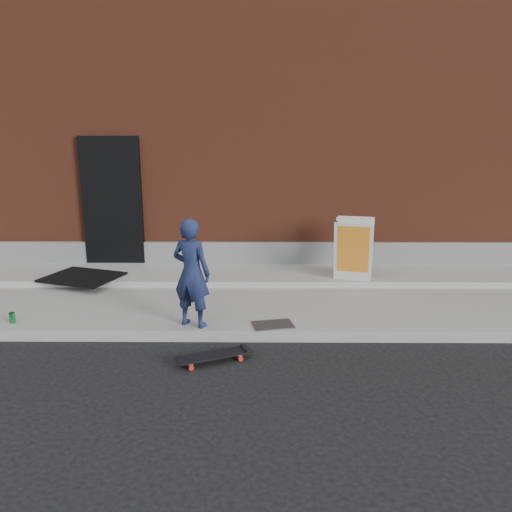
{
  "coord_description": "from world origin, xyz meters",
  "views": [
    {
      "loc": [
        0.02,
        -5.85,
        2.57
      ],
      "look_at": [
        -0.03,
        0.8,
        0.93
      ],
      "focal_mm": 35.0,
      "sensor_mm": 36.0,
      "label": 1
    }
  ],
  "objects_px": {
    "skateboard": "(214,356)",
    "pizza_sign": "(354,249)",
    "child": "(191,273)",
    "soda_can": "(12,318)"
  },
  "relations": [
    {
      "from": "skateboard",
      "to": "pizza_sign",
      "type": "distance_m",
      "value": 3.36
    },
    {
      "from": "child",
      "to": "skateboard",
      "type": "xyz_separation_m",
      "value": [
        0.33,
        -0.76,
        -0.77
      ]
    },
    {
      "from": "child",
      "to": "soda_can",
      "type": "height_order",
      "value": "child"
    },
    {
      "from": "skateboard",
      "to": "pizza_sign",
      "type": "xyz_separation_m",
      "value": [
        2.05,
        2.58,
        0.67
      ]
    },
    {
      "from": "child",
      "to": "soda_can",
      "type": "relative_size",
      "value": 10.03
    },
    {
      "from": "pizza_sign",
      "to": "soda_can",
      "type": "xyz_separation_m",
      "value": [
        -4.76,
        -1.75,
        -0.53
      ]
    },
    {
      "from": "skateboard",
      "to": "pizza_sign",
      "type": "relative_size",
      "value": 0.87
    },
    {
      "from": "skateboard",
      "to": "pizza_sign",
      "type": "bearing_deg",
      "value": 51.53
    },
    {
      "from": "child",
      "to": "soda_can",
      "type": "xyz_separation_m",
      "value": [
        -2.38,
        0.06,
        -0.63
      ]
    },
    {
      "from": "child",
      "to": "pizza_sign",
      "type": "distance_m",
      "value": 3.0
    }
  ]
}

